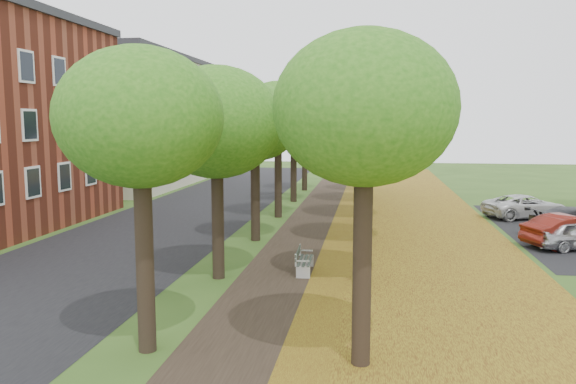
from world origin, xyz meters
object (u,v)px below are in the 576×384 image
(car_silver, at_px, (575,234))
(bench, at_px, (303,261))
(car_red, at_px, (572,231))
(car_white, at_px, (526,206))

(car_silver, bearing_deg, bench, 96.18)
(car_red, bearing_deg, car_silver, 157.43)
(bench, bearing_deg, car_silver, -65.67)
(car_silver, xyz_separation_m, car_white, (0.00, 7.48, 0.00))
(car_silver, xyz_separation_m, car_red, (0.00, 0.40, 0.05))
(bench, relative_size, car_red, 0.42)
(car_silver, relative_size, car_white, 0.81)
(bench, distance_m, car_white, 16.44)
(car_red, distance_m, car_white, 7.08)
(car_silver, distance_m, car_red, 0.41)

